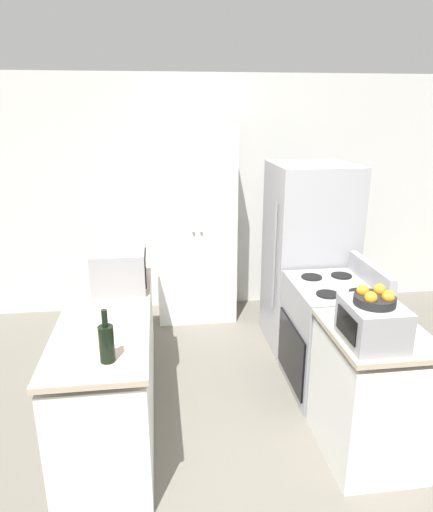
{
  "coord_description": "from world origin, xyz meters",
  "views": [
    {
      "loc": [
        -0.48,
        -1.95,
        2.25
      ],
      "look_at": [
        0.0,
        1.69,
        1.05
      ],
      "focal_mm": 32.0,
      "sensor_mm": 36.0,
      "label": 1
    }
  ],
  "objects_px": {
    "microwave": "(120,267)",
    "pantry_cabinet": "(195,225)",
    "stove": "(330,336)",
    "toaster_oven": "(372,323)",
    "refrigerator": "(308,257)",
    "fruit_bowl": "(375,298)",
    "wine_bottle": "(107,342)"
  },
  "relations": [
    {
      "from": "refrigerator",
      "to": "microwave",
      "type": "relative_size",
      "value": 3.51
    },
    {
      "from": "pantry_cabinet",
      "to": "fruit_bowl",
      "type": "distance_m",
      "value": 2.6
    },
    {
      "from": "fruit_bowl",
      "to": "pantry_cabinet",
      "type": "bearing_deg",
      "value": 108.66
    },
    {
      "from": "pantry_cabinet",
      "to": "toaster_oven",
      "type": "relative_size",
      "value": 5.47
    },
    {
      "from": "refrigerator",
      "to": "wine_bottle",
      "type": "distance_m",
      "value": 2.43
    },
    {
      "from": "refrigerator",
      "to": "wine_bottle",
      "type": "bearing_deg",
      "value": -134.98
    },
    {
      "from": "pantry_cabinet",
      "to": "toaster_oven",
      "type": "distance_m",
      "value": 2.6
    },
    {
      "from": "fruit_bowl",
      "to": "microwave",
      "type": "bearing_deg",
      "value": 144.1
    },
    {
      "from": "microwave",
      "to": "pantry_cabinet",
      "type": "bearing_deg",
      "value": 62.75
    },
    {
      "from": "wine_bottle",
      "to": "fruit_bowl",
      "type": "relative_size",
      "value": 1.28
    },
    {
      "from": "wine_bottle",
      "to": "toaster_oven",
      "type": "xyz_separation_m",
      "value": [
        1.53,
        0.01,
        0.01
      ]
    },
    {
      "from": "stove",
      "to": "microwave",
      "type": "distance_m",
      "value": 1.79
    },
    {
      "from": "wine_bottle",
      "to": "toaster_oven",
      "type": "relative_size",
      "value": 0.8
    },
    {
      "from": "toaster_oven",
      "to": "fruit_bowl",
      "type": "bearing_deg",
      "value": -138.36
    },
    {
      "from": "refrigerator",
      "to": "fruit_bowl",
      "type": "relative_size",
      "value": 7.38
    },
    {
      "from": "stove",
      "to": "wine_bottle",
      "type": "xyz_separation_m",
      "value": [
        -1.67,
        -0.92,
        0.57
      ]
    },
    {
      "from": "stove",
      "to": "toaster_oven",
      "type": "bearing_deg",
      "value": -98.44
    },
    {
      "from": "toaster_oven",
      "to": "stove",
      "type": "bearing_deg",
      "value": 81.56
    },
    {
      "from": "stove",
      "to": "fruit_bowl",
      "type": "relative_size",
      "value": 4.49
    },
    {
      "from": "stove",
      "to": "wine_bottle",
      "type": "relative_size",
      "value": 3.5
    },
    {
      "from": "pantry_cabinet",
      "to": "refrigerator",
      "type": "height_order",
      "value": "pantry_cabinet"
    },
    {
      "from": "stove",
      "to": "pantry_cabinet",
      "type": "bearing_deg",
      "value": 122.02
    },
    {
      "from": "toaster_oven",
      "to": "pantry_cabinet",
      "type": "bearing_deg",
      "value": 108.8
    },
    {
      "from": "refrigerator",
      "to": "wine_bottle",
      "type": "xyz_separation_m",
      "value": [
        -1.71,
        -1.71,
        0.15
      ]
    },
    {
      "from": "stove",
      "to": "refrigerator",
      "type": "distance_m",
      "value": 0.9
    },
    {
      "from": "microwave",
      "to": "fruit_bowl",
      "type": "bearing_deg",
      "value": -35.9
    },
    {
      "from": "fruit_bowl",
      "to": "wine_bottle",
      "type": "bearing_deg",
      "value": -179.64
    },
    {
      "from": "stove",
      "to": "wine_bottle",
      "type": "bearing_deg",
      "value": -151.11
    },
    {
      "from": "refrigerator",
      "to": "toaster_oven",
      "type": "distance_m",
      "value": 1.72
    },
    {
      "from": "microwave",
      "to": "wine_bottle",
      "type": "bearing_deg",
      "value": -89.86
    },
    {
      "from": "toaster_oven",
      "to": "refrigerator",
      "type": "bearing_deg",
      "value": 83.95
    },
    {
      "from": "pantry_cabinet",
      "to": "microwave",
      "type": "relative_size",
      "value": 4.16
    }
  ]
}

